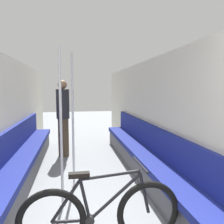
{
  "coord_description": "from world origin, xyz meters",
  "views": [
    {
      "loc": [
        -0.2,
        -0.57,
        1.59
      ],
      "look_at": [
        0.3,
        2.19,
        1.29
      ],
      "focal_mm": 35.0,
      "sensor_mm": 36.0,
      "label": 1
    }
  ],
  "objects_px": {
    "bench_seat_row_left": "(21,164)",
    "passenger_standing": "(63,117)",
    "grab_pole_near": "(73,123)",
    "bicycle": "(102,215)",
    "bench_seat_row_right": "(143,157)",
    "grab_pole_far": "(61,130)"
  },
  "relations": [
    {
      "from": "bicycle",
      "to": "passenger_standing",
      "type": "bearing_deg",
      "value": 93.19
    },
    {
      "from": "bicycle",
      "to": "grab_pole_far",
      "type": "distance_m",
      "value": 1.22
    },
    {
      "from": "bench_seat_row_right",
      "to": "bicycle",
      "type": "height_order",
      "value": "bench_seat_row_right"
    },
    {
      "from": "bicycle",
      "to": "passenger_standing",
      "type": "distance_m",
      "value": 3.27
    },
    {
      "from": "bench_seat_row_left",
      "to": "passenger_standing",
      "type": "bearing_deg",
      "value": 63.67
    },
    {
      "from": "bench_seat_row_right",
      "to": "grab_pole_far",
      "type": "bearing_deg",
      "value": -147.7
    },
    {
      "from": "grab_pole_far",
      "to": "bench_seat_row_left",
      "type": "bearing_deg",
      "value": 128.93
    },
    {
      "from": "bench_seat_row_left",
      "to": "grab_pole_near",
      "type": "bearing_deg",
      "value": -20.89
    },
    {
      "from": "grab_pole_far",
      "to": "bench_seat_row_right",
      "type": "bearing_deg",
      "value": 32.3
    },
    {
      "from": "bicycle",
      "to": "grab_pole_near",
      "type": "relative_size",
      "value": 0.76
    },
    {
      "from": "bench_seat_row_right",
      "to": "bicycle",
      "type": "xyz_separation_m",
      "value": [
        -1.03,
        -1.82,
        0.04
      ]
    },
    {
      "from": "bench_seat_row_left",
      "to": "bicycle",
      "type": "distance_m",
      "value": 2.16
    },
    {
      "from": "bench_seat_row_right",
      "to": "bicycle",
      "type": "bearing_deg",
      "value": -119.52
    },
    {
      "from": "bench_seat_row_left",
      "to": "passenger_standing",
      "type": "relative_size",
      "value": 2.81
    },
    {
      "from": "bench_seat_row_left",
      "to": "passenger_standing",
      "type": "xyz_separation_m",
      "value": [
        0.67,
        1.35,
        0.63
      ]
    },
    {
      "from": "bicycle",
      "to": "grab_pole_far",
      "type": "bearing_deg",
      "value": 109.3
    },
    {
      "from": "grab_pole_near",
      "to": "passenger_standing",
      "type": "distance_m",
      "value": 1.72
    },
    {
      "from": "bench_seat_row_left",
      "to": "grab_pole_near",
      "type": "height_order",
      "value": "grab_pole_near"
    },
    {
      "from": "bench_seat_row_left",
      "to": "bicycle",
      "type": "relative_size",
      "value": 3.1
    },
    {
      "from": "bicycle",
      "to": "grab_pole_near",
      "type": "distance_m",
      "value": 1.66
    },
    {
      "from": "bicycle",
      "to": "grab_pole_far",
      "type": "xyz_separation_m",
      "value": [
        -0.42,
        0.9,
        0.7
      ]
    },
    {
      "from": "bench_seat_row_right",
      "to": "grab_pole_near",
      "type": "relative_size",
      "value": 2.34
    }
  ]
}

